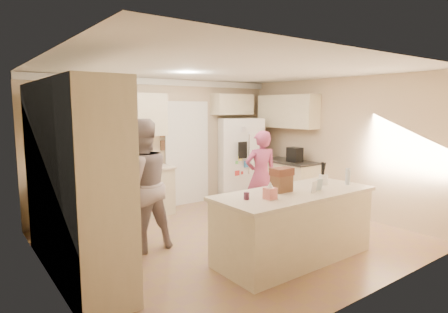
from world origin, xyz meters
TOP-DOWN VIEW (x-y plane):
  - floor at (0.00, 0.00)m, footprint 5.20×4.60m
  - ceiling at (0.00, 0.00)m, footprint 5.20×4.60m
  - wall_back at (0.00, 2.31)m, footprint 5.20×0.02m
  - wall_front at (0.00, -2.31)m, footprint 5.20×0.02m
  - wall_left at (-2.61, 0.00)m, footprint 0.02×4.60m
  - wall_right at (2.61, 0.00)m, footprint 0.02×4.60m
  - crown_back at (0.00, 2.26)m, footprint 5.20×0.08m
  - pantry_bank at (-2.30, 0.20)m, footprint 0.60×2.60m
  - back_base_cab at (-1.15, 2.00)m, footprint 2.20×0.60m
  - back_countertop at (-1.15, 1.99)m, footprint 2.24×0.63m
  - back_upper_cab at (-1.15, 2.12)m, footprint 2.20×0.35m
  - doorway_opening at (0.55, 2.28)m, footprint 0.90×0.06m
  - doorway_casing at (0.55, 2.24)m, footprint 1.02×0.03m
  - wall_frame_upper at (0.02, 2.27)m, footprint 0.15×0.02m
  - wall_frame_lower at (0.02, 2.27)m, footprint 0.15×0.02m
  - refrigerator at (1.69, 1.91)m, footprint 1.10×1.00m
  - fridge_seam at (1.69, 1.55)m, footprint 0.02×0.02m
  - fridge_dispenser at (1.47, 1.54)m, footprint 0.22×0.03m
  - fridge_handle_l at (1.64, 1.54)m, footprint 0.02×0.02m
  - fridge_handle_r at (1.74, 1.54)m, footprint 0.02×0.02m
  - over_fridge_cab at (1.65, 2.12)m, footprint 0.95×0.35m
  - right_base_cab at (2.30, 1.00)m, footprint 0.60×1.20m
  - right_countertop at (2.29, 1.00)m, footprint 0.63×1.24m
  - right_upper_cab at (2.43, 1.20)m, footprint 0.35×1.50m
  - coffee_maker at (2.25, 0.80)m, footprint 0.22×0.28m
  - island_base at (0.20, -1.10)m, footprint 2.20×0.90m
  - island_top at (0.20, -1.10)m, footprint 2.28×0.96m
  - utensil_crock at (0.85, -1.05)m, footprint 0.13×0.13m
  - tissue_box at (-0.35, -1.20)m, footprint 0.13×0.13m
  - tissue_plume at (-0.35, -1.20)m, footprint 0.08×0.08m
  - dollhouse_body at (0.05, -1.00)m, footprint 0.26×0.18m
  - dollhouse_roof at (0.05, -1.00)m, footprint 0.28×0.20m
  - jam_jar at (-0.60, -1.05)m, footprint 0.07×0.07m
  - greeting_card_a at (0.35, -1.30)m, footprint 0.12×0.06m
  - greeting_card_b at (0.50, -1.25)m, footprint 0.12×0.05m
  - water_bottle at (1.15, -1.25)m, footprint 0.07×0.07m
  - shaker_salt at (1.02, -0.88)m, footprint 0.05×0.05m
  - shaker_pepper at (1.09, -0.88)m, footprint 0.05×0.05m
  - teen_boy at (-1.32, 0.41)m, footprint 0.93×0.74m
  - teen_girl at (1.02, 0.47)m, footprint 0.69×0.56m
  - fridge_magnets at (1.69, 1.54)m, footprint 0.76×0.02m

SIDE VIEW (x-z plane):
  - floor at x=0.00m, z-range -0.02..0.00m
  - back_base_cab at x=-1.15m, z-range 0.00..0.88m
  - right_base_cab at x=2.30m, z-range 0.00..0.88m
  - island_base at x=0.20m, z-range 0.00..0.88m
  - teen_girl at x=1.02m, z-range 0.00..1.63m
  - back_countertop at x=-1.15m, z-range 0.88..0.92m
  - refrigerator at x=1.69m, z-range 0.00..1.80m
  - fridge_seam at x=1.69m, z-range 0.01..1.79m
  - right_countertop at x=2.29m, z-range 0.88..0.92m
  - island_top at x=0.20m, z-range 0.88..0.93m
  - fridge_magnets at x=1.69m, z-range 0.18..1.62m
  - teen_boy at x=-1.32m, z-range 0.00..1.88m
  - jam_jar at x=-0.60m, z-range 0.93..1.02m
  - shaker_salt at x=1.02m, z-range 0.93..1.02m
  - shaker_pepper at x=1.09m, z-range 0.93..1.02m
  - tissue_box at x=-0.35m, z-range 0.93..1.07m
  - utensil_crock at x=0.85m, z-range 0.93..1.07m
  - greeting_card_a at x=0.35m, z-range 0.93..1.08m
  - greeting_card_b at x=0.50m, z-range 0.93..1.08m
  - dollhouse_body at x=0.05m, z-range 0.93..1.15m
  - water_bottle at x=1.15m, z-range 0.92..1.17m
  - doorway_opening at x=0.55m, z-range 0.00..2.10m
  - doorway_casing at x=0.55m, z-range -0.06..2.16m
  - fridge_handle_l at x=1.64m, z-range 0.62..1.48m
  - fridge_handle_r at x=1.74m, z-range 0.62..1.48m
  - coffee_maker at x=2.25m, z-range 0.92..1.22m
  - tissue_plume at x=-0.35m, z-range 1.06..1.15m
  - fridge_dispenser at x=1.47m, z-range 0.97..1.32m
  - pantry_bank at x=-2.30m, z-range 0.00..2.35m
  - dollhouse_roof at x=0.05m, z-range 1.15..1.25m
  - wall_frame_lower at x=0.02m, z-range 1.18..1.38m
  - wall_back at x=0.00m, z-range 0.00..2.60m
  - wall_front at x=0.00m, z-range 0.00..2.60m
  - wall_left at x=-2.61m, z-range 0.00..2.60m
  - wall_right at x=2.61m, z-range 0.00..2.60m
  - wall_frame_upper at x=0.02m, z-range 1.45..1.65m
  - back_upper_cab at x=-1.15m, z-range 1.50..2.30m
  - right_upper_cab at x=2.43m, z-range 1.60..2.30m
  - over_fridge_cab at x=1.65m, z-range 1.88..2.33m
  - crown_back at x=0.00m, z-range 2.47..2.59m
  - ceiling at x=0.00m, z-range 2.60..2.62m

